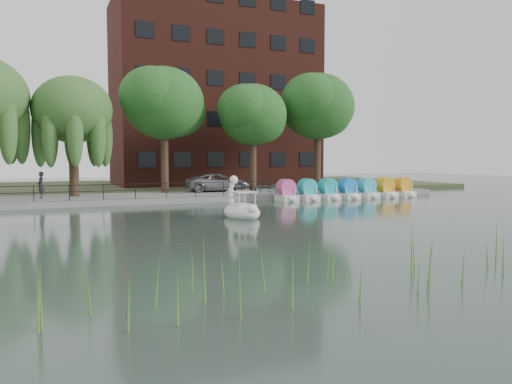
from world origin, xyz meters
TOP-DOWN VIEW (x-y plane):
  - ground_plane at (0.00, 0.00)m, footprint 120.00×120.00m
  - promenade at (0.00, 16.00)m, footprint 40.00×6.00m
  - kerb at (0.00, 13.05)m, footprint 40.00×0.25m
  - land_strip at (0.00, 30.00)m, footprint 60.00×22.00m
  - railing at (0.00, 13.25)m, footprint 32.00×0.05m
  - apartment_building at (7.00, 29.97)m, footprint 20.00×10.07m
  - willow_mid at (-7.50, 17.00)m, footprint 5.32×5.32m
  - broadleaf_center at (-1.00, 18.00)m, footprint 6.00×6.00m
  - broadleaf_right at (6.00, 17.50)m, footprint 5.40×5.40m
  - broadleaf_far at (12.50, 18.50)m, footprint 6.30×6.30m
  - minivan at (3.13, 17.68)m, footprint 3.12×5.94m
  - bicycle at (5.92, 15.02)m, footprint 0.90×1.80m
  - pedestrian at (-9.61, 15.97)m, footprint 0.54×0.75m
  - swan_boat at (-0.23, 4.22)m, footprint 1.92×2.70m
  - pedal_boat_row at (11.29, 11.92)m, footprint 11.35×1.70m
  - reed_bank at (2.00, -9.50)m, footprint 24.00×2.40m

SIDE VIEW (x-z plane):
  - ground_plane at x=0.00m, z-range 0.00..0.00m
  - land_strip at x=0.00m, z-range 0.00..0.36m
  - promenade at x=0.00m, z-range 0.00..0.40m
  - kerb at x=0.00m, z-range 0.00..0.40m
  - swan_boat at x=-0.23m, z-range -0.60..1.52m
  - reed_bank at x=2.00m, z-range 0.00..1.20m
  - pedal_boat_row at x=11.29m, z-range -0.09..1.31m
  - bicycle at x=5.92m, z-range 0.40..1.40m
  - railing at x=0.00m, z-range 0.65..1.65m
  - minivan at x=3.13m, z-range 0.40..1.99m
  - pedestrian at x=-9.61m, z-range 0.40..2.38m
  - willow_mid at x=-7.50m, z-range 2.17..10.32m
  - broadleaf_right at x=6.00m, z-range 2.22..10.55m
  - broadleaf_center at x=-1.00m, z-range 2.44..11.69m
  - broadleaf_far at x=12.50m, z-range 2.54..12.25m
  - apartment_building at x=7.00m, z-range 0.36..18.36m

